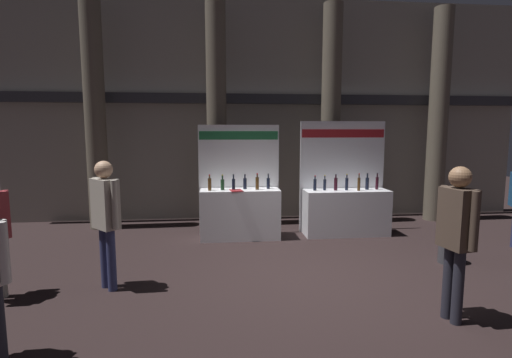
# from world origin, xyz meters

# --- Properties ---
(ground_plane) EXTENTS (26.81, 26.81, 0.00)m
(ground_plane) POSITION_xyz_m (0.00, 0.00, 0.00)
(ground_plane) COLOR black
(hall_colonnade) EXTENTS (13.41, 1.19, 5.59)m
(hall_colonnade) POSITION_xyz_m (-0.00, 4.18, 2.77)
(hall_colonnade) COLOR gray
(hall_colonnade) RESTS_ON ground_plane
(exhibitor_booth_0) EXTENTS (1.74, 0.71, 2.40)m
(exhibitor_booth_0) POSITION_xyz_m (-0.91, 2.33, 0.62)
(exhibitor_booth_0) COLOR white
(exhibitor_booth_0) RESTS_ON ground_plane
(exhibitor_booth_1) EXTENTS (1.93, 0.66, 2.49)m
(exhibitor_booth_1) POSITION_xyz_m (1.42, 2.39, 0.61)
(exhibitor_booth_1) COLOR white
(exhibitor_booth_1) RESTS_ON ground_plane
(trash_bin) EXTENTS (0.33, 0.33, 0.62)m
(trash_bin) POSITION_xyz_m (2.57, 0.40, 0.31)
(trash_bin) COLOR #38383D
(trash_bin) RESTS_ON ground_plane
(visitor_2) EXTENTS (0.45, 0.46, 1.85)m
(visitor_2) POSITION_xyz_m (-2.94, -0.13, 1.12)
(visitor_2) COLOR navy
(visitor_2) RESTS_ON ground_plane
(visitor_6) EXTENTS (0.30, 0.55, 1.85)m
(visitor_6) POSITION_xyz_m (1.39, -1.49, 1.12)
(visitor_6) COLOR #23232D
(visitor_6) RESTS_ON ground_plane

